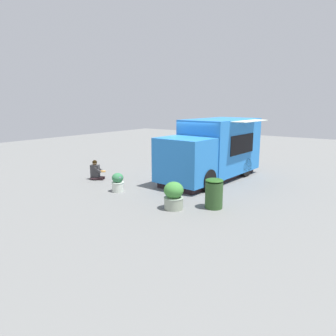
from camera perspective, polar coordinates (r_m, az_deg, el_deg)
name	(u,v)px	position (r m, az deg, el deg)	size (l,w,h in m)	color
ground_plane	(203,178)	(14.06, 6.40, -1.75)	(40.00, 40.00, 0.00)	slate
food_truck	(213,151)	(13.74, 8.13, 3.07)	(5.45, 2.95, 2.57)	blue
person_customer	(96,172)	(13.94, -12.96, -0.71)	(0.63, 0.75, 0.85)	black
planter_flowering_near	(118,182)	(11.88, -9.10, -2.57)	(0.46, 0.46, 0.71)	silver
planter_flowering_far	(174,195)	(9.80, 1.03, -4.98)	(0.62, 0.62, 0.87)	#929E88
trash_bin	(214,193)	(9.98, 8.34, -4.53)	(0.57, 0.57, 0.96)	#2C4F24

